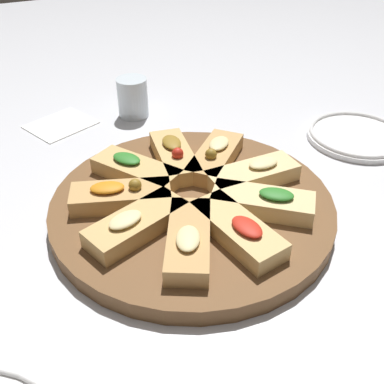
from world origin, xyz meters
The scene contains 14 objects.
ground_plane centered at (0.00, 0.00, 0.00)m, with size 3.00×3.00×0.00m, color silver.
serving_board centered at (0.00, 0.00, 0.01)m, with size 0.42×0.42×0.03m, color brown.
focaccia_slice_0 centered at (-0.02, 0.10, 0.04)m, with size 0.08×0.15×0.04m.
focaccia_slice_1 centered at (-0.08, 0.07, 0.04)m, with size 0.15×0.13×0.04m.
focaccia_slice_2 centered at (-0.11, 0.00, 0.04)m, with size 0.15×0.06×0.04m.
focaccia_slice_3 centered at (-0.08, -0.07, 0.04)m, with size 0.14×0.14×0.04m.
focaccia_slice_4 centered at (-0.02, -0.10, 0.04)m, with size 0.08×0.15×0.04m.
focaccia_slice_5 centered at (0.06, -0.09, 0.04)m, with size 0.12×0.15×0.04m.
focaccia_slice_6 centered at (0.10, -0.03, 0.04)m, with size 0.15×0.10×0.04m.
focaccia_slice_7 centered at (0.10, 0.04, 0.04)m, with size 0.15×0.10×0.04m.
focaccia_slice_8 centered at (0.05, 0.09, 0.04)m, with size 0.12×0.15×0.04m.
plate_left centered at (-0.39, -0.07, 0.01)m, with size 0.19×0.19×0.02m.
water_glass centered at (-0.03, -0.35, 0.04)m, with size 0.06×0.06×0.08m, color silver.
napkin_stack centered at (0.12, -0.38, 0.00)m, with size 0.12×0.10×0.00m, color white.
Camera 1 is at (0.23, 0.49, 0.43)m, focal length 42.00 mm.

